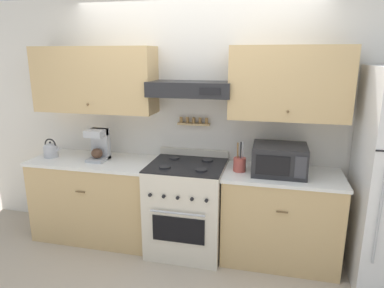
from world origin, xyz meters
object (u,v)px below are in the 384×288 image
Objects in this scene: tea_kettle at (51,150)px; microwave at (279,159)px; coffee_maker at (99,144)px; stove_range at (187,207)px; utensil_crock at (240,164)px.

microwave is (2.41, 0.02, 0.06)m from tea_kettle.
coffee_maker is at bearing 179.59° from microwave.
stove_range is 2.03× the size of microwave.
tea_kettle is at bearing 179.46° from stove_range.
stove_range is 2.99× the size of coffee_maker.
tea_kettle is 0.72× the size of utensil_crock.
microwave reaches higher than stove_range.
coffee_maker is at bearing 178.81° from utensil_crock.
utensil_crock is (0.52, 0.01, 0.50)m from stove_range.
coffee_maker reaches higher than tea_kettle.
coffee_maker reaches higher than microwave.
tea_kettle is at bearing -176.84° from coffee_maker.
utensil_crock is (2.05, 0.00, -0.01)m from tea_kettle.
microwave reaches higher than tea_kettle.
tea_kettle is 0.57m from coffee_maker.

